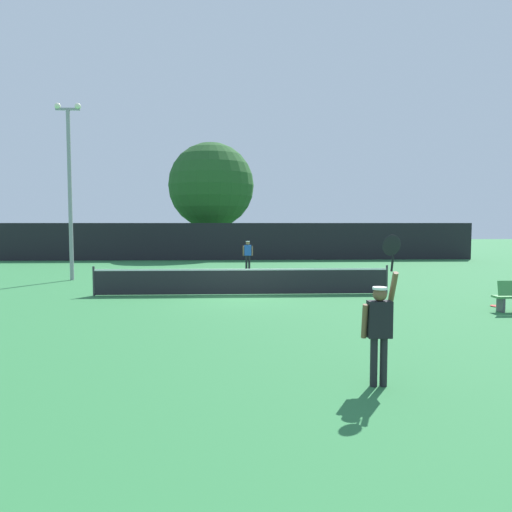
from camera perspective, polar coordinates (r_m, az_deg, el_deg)
ground_plane at (r=17.97m, az=-1.63°, el=-4.55°), size 120.00×120.00×0.00m
tennis_net at (r=17.90m, az=-1.63°, el=-2.93°), size 10.86×0.08×1.07m
perimeter_fence at (r=34.57m, az=-2.08°, el=1.70°), size 33.80×0.12×2.64m
player_serving at (r=8.12m, az=14.32°, el=-7.36°), size 0.68×0.39×2.46m
player_receiving at (r=27.49m, az=-0.97°, el=0.45°), size 0.57×0.24×1.62m
tennis_ball at (r=18.93m, az=-0.59°, el=-4.02°), size 0.07×0.07×0.07m
spare_racket at (r=17.19m, az=26.29°, el=-5.28°), size 0.28×0.52×0.04m
light_pole at (r=24.03m, az=-21.01°, el=8.30°), size 1.18×0.28×8.06m
large_tree at (r=38.89m, az=-5.28°, el=8.21°), size 6.73×6.73×8.95m
parked_car_near at (r=42.21m, az=0.63°, el=1.37°), size 2.50×4.44×1.69m
parked_car_mid at (r=43.23m, az=10.98°, el=1.35°), size 2.41×4.41×1.69m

